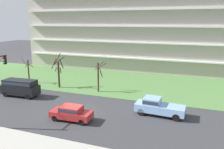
{
  "coord_description": "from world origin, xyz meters",
  "views": [
    {
      "loc": [
        12.26,
        -21.37,
        10.26
      ],
      "look_at": [
        2.3,
        6.0,
        3.34
      ],
      "focal_mm": 36.15,
      "sensor_mm": 36.0,
      "label": 1
    }
  ],
  "objects_px": {
    "van_black_near_left": "(20,87)",
    "sedan_red_center_left": "(71,112)",
    "tree_left": "(59,71)",
    "tree_center": "(99,75)",
    "tree_far_left": "(28,70)",
    "pickup_blue_center_right": "(158,106)"
  },
  "relations": [
    {
      "from": "tree_far_left",
      "to": "pickup_blue_center_right",
      "type": "xyz_separation_m",
      "value": [
        22.49,
        -5.89,
        -1.25
      ]
    },
    {
      "from": "tree_far_left",
      "to": "tree_left",
      "type": "bearing_deg",
      "value": -4.34
    },
    {
      "from": "van_black_near_left",
      "to": "sedan_red_center_left",
      "type": "height_order",
      "value": "van_black_near_left"
    },
    {
      "from": "sedan_red_center_left",
      "to": "pickup_blue_center_right",
      "type": "distance_m",
      "value": 9.49
    },
    {
      "from": "tree_left",
      "to": "tree_center",
      "type": "height_order",
      "value": "tree_left"
    },
    {
      "from": "tree_center",
      "to": "van_black_near_left",
      "type": "xyz_separation_m",
      "value": [
        -9.5,
        -5.57,
        -1.11
      ]
    },
    {
      "from": "van_black_near_left",
      "to": "tree_center",
      "type": "bearing_deg",
      "value": -152.84
    },
    {
      "from": "tree_center",
      "to": "pickup_blue_center_right",
      "type": "bearing_deg",
      "value": -30.28
    },
    {
      "from": "tree_center",
      "to": "pickup_blue_center_right",
      "type": "xyz_separation_m",
      "value": [
        9.51,
        -5.55,
        -1.49
      ]
    },
    {
      "from": "tree_far_left",
      "to": "tree_left",
      "type": "relative_size",
      "value": 0.83
    },
    {
      "from": "pickup_blue_center_right",
      "to": "sedan_red_center_left",
      "type": "bearing_deg",
      "value": 31.45
    },
    {
      "from": "tree_left",
      "to": "sedan_red_center_left",
      "type": "height_order",
      "value": "tree_left"
    },
    {
      "from": "tree_far_left",
      "to": "van_black_near_left",
      "type": "height_order",
      "value": "tree_far_left"
    },
    {
      "from": "tree_center",
      "to": "sedan_red_center_left",
      "type": "xyz_separation_m",
      "value": [
        1.16,
        -10.07,
        -1.63
      ]
    },
    {
      "from": "tree_center",
      "to": "tree_left",
      "type": "bearing_deg",
      "value": -178.88
    },
    {
      "from": "pickup_blue_center_right",
      "to": "tree_far_left",
      "type": "bearing_deg",
      "value": -11.62
    },
    {
      "from": "tree_left",
      "to": "sedan_red_center_left",
      "type": "relative_size",
      "value": 1.21
    },
    {
      "from": "tree_far_left",
      "to": "van_black_near_left",
      "type": "bearing_deg",
      "value": -59.53
    },
    {
      "from": "van_black_near_left",
      "to": "pickup_blue_center_right",
      "type": "bearing_deg",
      "value": 176.82
    },
    {
      "from": "tree_left",
      "to": "pickup_blue_center_right",
      "type": "distance_m",
      "value": 17.22
    },
    {
      "from": "tree_far_left",
      "to": "pickup_blue_center_right",
      "type": "bearing_deg",
      "value": -14.69
    },
    {
      "from": "tree_far_left",
      "to": "tree_center",
      "type": "relative_size",
      "value": 1.0
    }
  ]
}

